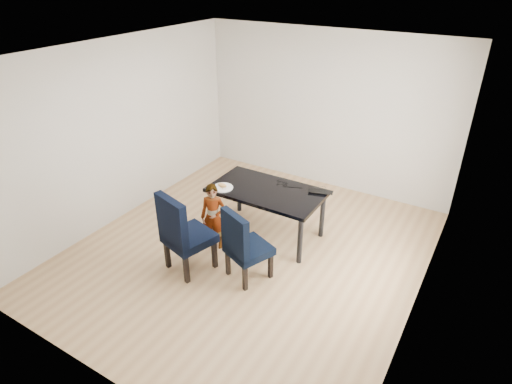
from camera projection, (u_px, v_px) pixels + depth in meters
The scene contains 14 objects.
floor at pixel (249, 251), 6.04m from camera, with size 4.50×5.00×0.01m, color tan.
ceiling at pixel (247, 53), 4.75m from camera, with size 4.50×5.00×0.01m, color white.
wall_back at pixel (325, 111), 7.28m from camera, with size 4.50×0.01×2.70m, color silver.
wall_front at pixel (87, 273), 3.51m from camera, with size 4.50×0.01×2.70m, color silver.
wall_left at pixel (121, 131), 6.42m from camera, with size 0.01×5.00×2.70m, color white.
wall_right at pixel (434, 211), 4.38m from camera, with size 0.01×5.00×2.70m, color silver.
dining_table at pixel (267, 212), 6.24m from camera, with size 1.60×0.90×0.75m, color black.
chair_left at pixel (189, 231), 5.46m from camera, with size 0.54×0.56×1.13m, color black.
chair_right at pixel (249, 244), 5.33m from camera, with size 0.48×0.50×1.00m, color black.
child at pixel (213, 217), 5.91m from camera, with size 0.36×0.23×0.98m, color orange.
plate at pixel (223, 188), 6.09m from camera, with size 0.30×0.30×0.02m, color white.
sandwich at pixel (222, 185), 6.08m from camera, with size 0.15×0.07×0.06m, color #B88441.
laptop at pixel (321, 190), 6.01m from camera, with size 0.34×0.22×0.03m, color black.
cable_tangle at pixel (282, 185), 6.18m from camera, with size 0.14×0.14×0.01m, color black.
Camera 1 is at (2.62, -4.16, 3.60)m, focal length 30.00 mm.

